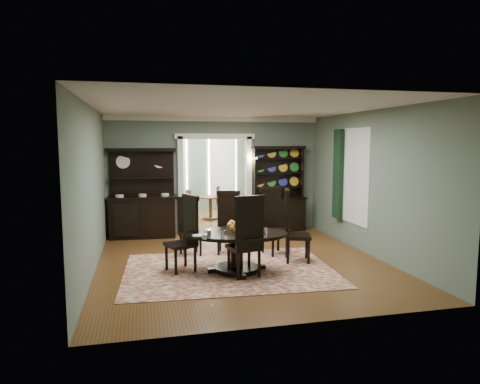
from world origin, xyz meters
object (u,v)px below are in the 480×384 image
object	(u,v)px
dining_table	(237,244)
welsh_dresser	(278,200)
sideboard	(143,206)
parlor_table	(210,204)

from	to	relation	value
dining_table	welsh_dresser	size ratio (longest dim) A/B	0.91
dining_table	sideboard	size ratio (longest dim) A/B	0.93
dining_table	sideboard	distance (m)	3.73
dining_table	welsh_dresser	bearing A→B (deg)	73.76
sideboard	parlor_table	bearing A→B (deg)	49.74
dining_table	welsh_dresser	distance (m)	3.86
parlor_table	dining_table	bearing A→B (deg)	-94.06
welsh_dresser	sideboard	bearing A→B (deg)	177.51
dining_table	parlor_table	bearing A→B (deg)	99.10
dining_table	sideboard	bearing A→B (deg)	129.32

